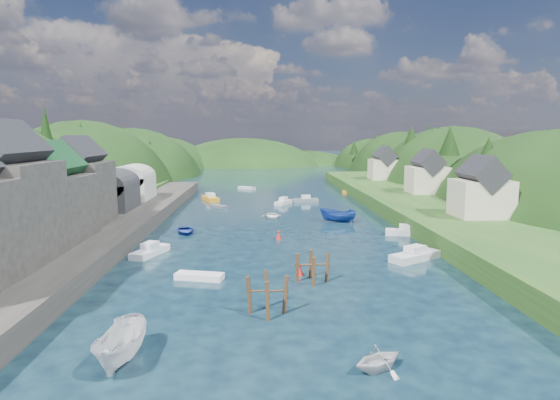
{
  "coord_description": "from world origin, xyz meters",
  "views": [
    {
      "loc": [
        -3.04,
        -39.43,
        13.49
      ],
      "look_at": [
        0.0,
        28.0,
        4.0
      ],
      "focal_mm": 30.0,
      "sensor_mm": 36.0,
      "label": 1
    }
  ],
  "objects_px": {
    "piling_cluster_near": "(267,298)",
    "channel_buoy_near": "(300,270)",
    "piling_cluster_far": "(312,270)",
    "channel_buoy_far": "(278,235)"
  },
  "relations": [
    {
      "from": "channel_buoy_near",
      "to": "channel_buoy_far",
      "type": "bearing_deg",
      "value": 95.04
    },
    {
      "from": "channel_buoy_near",
      "to": "piling_cluster_far",
      "type": "bearing_deg",
      "value": -64.81
    },
    {
      "from": "piling_cluster_far",
      "to": "channel_buoy_near",
      "type": "height_order",
      "value": "piling_cluster_far"
    },
    {
      "from": "piling_cluster_far",
      "to": "channel_buoy_far",
      "type": "relative_size",
      "value": 3.04
    },
    {
      "from": "piling_cluster_near",
      "to": "piling_cluster_far",
      "type": "height_order",
      "value": "piling_cluster_near"
    },
    {
      "from": "piling_cluster_far",
      "to": "channel_buoy_far",
      "type": "xyz_separation_m",
      "value": [
        -2.35,
        18.0,
        -0.6
      ]
    },
    {
      "from": "piling_cluster_near",
      "to": "piling_cluster_far",
      "type": "bearing_deg",
      "value": 60.64
    },
    {
      "from": "channel_buoy_far",
      "to": "piling_cluster_far",
      "type": "bearing_deg",
      "value": -82.56
    },
    {
      "from": "piling_cluster_near",
      "to": "channel_buoy_near",
      "type": "distance_m",
      "value": 10.18
    },
    {
      "from": "piling_cluster_far",
      "to": "channel_buoy_near",
      "type": "bearing_deg",
      "value": 115.19
    }
  ]
}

